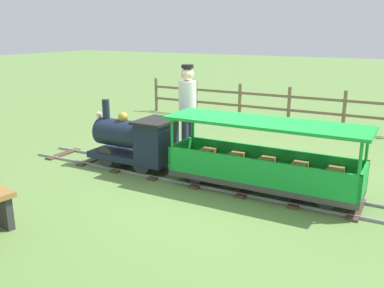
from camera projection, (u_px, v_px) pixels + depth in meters
name	position (u px, v px, depth m)	size (l,w,h in m)	color
ground_plane	(208.00, 182.00, 6.15)	(60.00, 60.00, 0.00)	#608442
track	(204.00, 180.00, 6.18)	(0.72, 6.40, 0.04)	gray
locomotive	(136.00, 140.00, 6.61)	(0.68, 1.44, 1.04)	#192338
passenger_car	(263.00, 164.00, 5.65)	(0.78, 2.70, 0.97)	#3F3F3F
conductor_person	(188.00, 105.00, 7.01)	(0.30, 0.30, 1.62)	#282D47
fence_section	(289.00, 105.00, 9.71)	(0.08, 7.48, 0.90)	#756047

